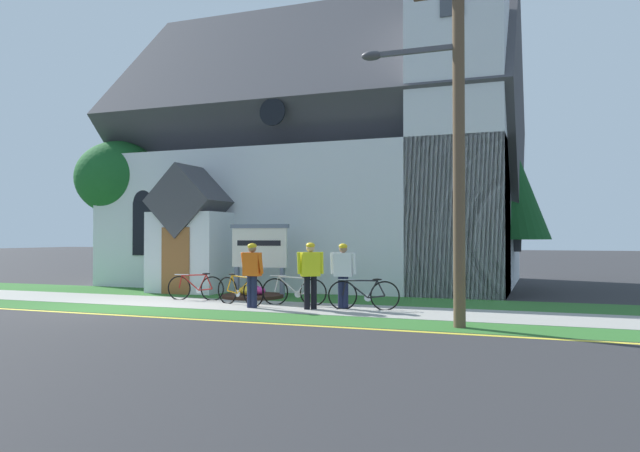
# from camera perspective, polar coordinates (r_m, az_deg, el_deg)

# --- Properties ---
(ground) EXTENTS (140.00, 140.00, 0.00)m
(ground) POSITION_cam_1_polar(r_m,az_deg,el_deg) (19.56, -11.20, -6.29)
(ground) COLOR #2B2B2D
(sidewalk_slab) EXTENTS (32.00, 2.32, 0.01)m
(sidewalk_slab) POSITION_cam_1_polar(r_m,az_deg,el_deg) (16.59, -9.76, -7.23)
(sidewalk_slab) COLOR #99968E
(sidewalk_slab) RESTS_ON ground
(grass_verge) EXTENTS (32.00, 1.50, 0.01)m
(grass_verge) POSITION_cam_1_polar(r_m,az_deg,el_deg) (14.98, -13.48, -7.89)
(grass_verge) COLOR #2D6628
(grass_verge) RESTS_ON ground
(church_lawn) EXTENTS (24.00, 2.44, 0.01)m
(church_lawn) POSITION_cam_1_polar(r_m,az_deg,el_deg) (18.67, -6.07, -6.54)
(church_lawn) COLOR #2D6628
(church_lawn) RESTS_ON ground
(curb_paint_stripe) EXTENTS (28.00, 0.16, 0.01)m
(curb_paint_stripe) POSITION_cam_1_polar(r_m,az_deg,el_deg) (14.25, -15.53, -8.24)
(curb_paint_stripe) COLOR yellow
(curb_paint_stripe) RESTS_ON ground
(church_building) EXTENTS (14.95, 11.70, 12.45)m
(church_building) POSITION_cam_1_polar(r_m,az_deg,el_deg) (24.02, 1.05, 5.58)
(church_building) COLOR silver
(church_building) RESTS_ON ground
(church_sign) EXTENTS (1.93, 0.13, 2.18)m
(church_sign) POSITION_cam_1_polar(r_m,az_deg,el_deg) (18.42, -5.73, -2.15)
(church_sign) COLOR slate
(church_sign) RESTS_ON ground
(flower_bed) EXTENTS (1.82, 1.82, 0.34)m
(flower_bed) POSITION_cam_1_polar(r_m,az_deg,el_deg) (18.10, -6.37, -6.42)
(flower_bed) COLOR #382319
(flower_bed) RESTS_ON ground
(bicycle_orange) EXTENTS (1.75, 0.38, 0.79)m
(bicycle_orange) POSITION_cam_1_polar(r_m,az_deg,el_deg) (15.10, 4.15, -6.44)
(bicycle_orange) COLOR black
(bicycle_orange) RESTS_ON ground
(bicycle_yellow) EXTENTS (1.66, 0.58, 0.84)m
(bicycle_yellow) POSITION_cam_1_polar(r_m,az_deg,el_deg) (16.23, -7.54, -6.03)
(bicycle_yellow) COLOR black
(bicycle_yellow) RESTS_ON ground
(bicycle_green) EXTENTS (1.75, 0.28, 0.80)m
(bicycle_green) POSITION_cam_1_polar(r_m,az_deg,el_deg) (16.06, -2.44, -6.12)
(bicycle_green) COLOR black
(bicycle_green) RESTS_ON ground
(bicycle_blue) EXTENTS (1.69, 0.30, 0.80)m
(bicycle_blue) POSITION_cam_1_polar(r_m,az_deg,el_deg) (17.65, -11.59, -5.67)
(bicycle_blue) COLOR black
(bicycle_blue) RESTS_ON ground
(cyclist_in_white_jersey) EXTENTS (0.58, 0.45, 1.66)m
(cyclist_in_white_jersey) POSITION_cam_1_polar(r_m,az_deg,el_deg) (15.05, -0.91, -4.18)
(cyclist_in_white_jersey) COLOR black
(cyclist_in_white_jersey) RESTS_ON ground
(cyclist_in_red_jersey) EXTENTS (0.65, 0.29, 1.64)m
(cyclist_in_red_jersey) POSITION_cam_1_polar(r_m,az_deg,el_deg) (15.18, 2.19, -4.23)
(cyclist_in_red_jersey) COLOR #191E38
(cyclist_in_red_jersey) RESTS_ON ground
(cyclist_in_green_jersey) EXTENTS (0.64, 0.35, 1.64)m
(cyclist_in_green_jersey) POSITION_cam_1_polar(r_m,az_deg,el_deg) (15.46, -6.40, -4.15)
(cyclist_in_green_jersey) COLOR #191E38
(cyclist_in_green_jersey) RESTS_ON ground
(utility_pole) EXTENTS (3.12, 0.28, 8.02)m
(utility_pole) POSITION_cam_1_polar(r_m,az_deg,el_deg) (12.67, 12.42, 11.06)
(utility_pole) COLOR brown
(utility_pole) RESTS_ON ground
(roadside_conifer) EXTENTS (3.17, 3.17, 5.99)m
(roadside_conifer) POSITION_cam_1_polar(r_m,az_deg,el_deg) (22.29, 16.87, 4.27)
(roadside_conifer) COLOR #4C3823
(roadside_conifer) RESTS_ON ground
(yard_deciduous_tree) EXTENTS (3.25, 3.25, 5.43)m
(yard_deciduous_tree) POSITION_cam_1_polar(r_m,az_deg,el_deg) (24.31, -18.35, 4.20)
(yard_deciduous_tree) COLOR #4C3823
(yard_deciduous_tree) RESTS_ON ground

